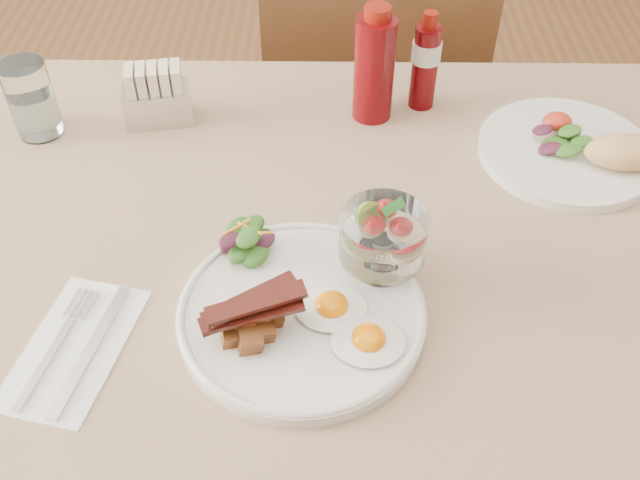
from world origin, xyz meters
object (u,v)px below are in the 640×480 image
table (393,298)px  hot_sauce_bottle (425,62)px  ketchup_bottle (374,67)px  chair_far (370,100)px  water_glass (33,103)px  sugar_caddy (157,98)px  fruit_cup (383,237)px  main_plate (302,314)px  second_plate (581,150)px

table → hot_sauce_bottle: (0.05, 0.32, 0.16)m
hot_sauce_bottle → ketchup_bottle: bearing=-160.2°
chair_far → water_glass: 0.72m
sugar_caddy → fruit_cup: bearing=-55.3°
main_plate → fruit_cup: size_ratio=2.78×
water_glass → hot_sauce_bottle: bearing=7.8°
main_plate → water_glass: water_glass is taller
main_plate → water_glass: size_ratio=2.48×
second_plate → fruit_cup: bearing=-141.7°
second_plate → hot_sauce_bottle: hot_sauce_bottle is taller
hot_sauce_bottle → water_glass: hot_sauce_bottle is taller
chair_far → second_plate: (0.27, -0.48, 0.24)m
hot_sauce_bottle → main_plate: bearing=-111.9°
table → fruit_cup: 0.17m
ketchup_bottle → water_glass: size_ratio=1.56×
chair_far → water_glass: bearing=-140.5°
main_plate → sugar_caddy: (-0.22, 0.38, 0.03)m
second_plate → ketchup_bottle: bearing=159.9°
table → water_glass: size_ratio=11.79×
fruit_cup → hot_sauce_bottle: hot_sauce_bottle is taller
water_glass → second_plate: bearing=-4.1°
sugar_caddy → water_glass: bearing=-179.6°
table → second_plate: bearing=34.7°
table → water_glass: (-0.51, 0.24, 0.14)m
water_glass → sugar_caddy: bearing=10.4°
sugar_caddy → table: bearing=-48.6°
ketchup_bottle → table: bearing=-85.6°
chair_far → main_plate: (-0.12, -0.77, 0.24)m
fruit_cup → second_plate: bearing=38.3°
second_plate → sugar_caddy: 0.61m
chair_far → ketchup_bottle: size_ratio=5.29×
table → ketchup_bottle: (-0.02, 0.29, 0.17)m
main_plate → water_glass: (-0.40, 0.35, 0.04)m
main_plate → water_glass: bearing=138.7°
main_plate → hot_sauce_bottle: hot_sauce_bottle is taller
chair_far → ketchup_bottle: 0.49m
ketchup_bottle → chair_far: bearing=86.5°
ketchup_bottle → main_plate: bearing=-103.3°
main_plate → hot_sauce_bottle: (0.17, 0.42, 0.07)m
table → ketchup_bottle: ketchup_bottle is taller
table → water_glass: water_glass is taller
main_plate → second_plate: bearing=37.3°
chair_far → ketchup_bottle: chair_far is taller
fruit_cup → sugar_caddy: fruit_cup is taller
water_glass → chair_far: bearing=39.5°
main_plate → sugar_caddy: sugar_caddy is taller
main_plate → sugar_caddy: 0.44m
table → sugar_caddy: 0.45m
main_plate → water_glass: 0.53m
fruit_cup → water_glass: size_ratio=0.89×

